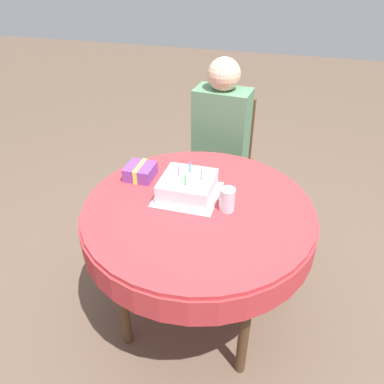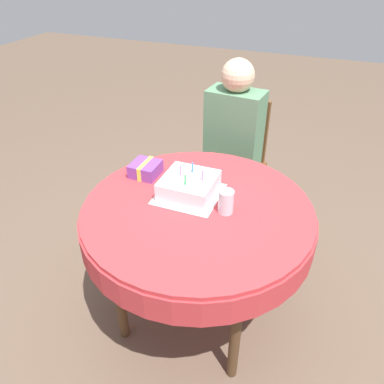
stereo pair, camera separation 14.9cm
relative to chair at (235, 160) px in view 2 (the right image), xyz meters
name	(u,v)px [view 2 (the right image)]	position (x,y,z in m)	size (l,w,h in m)	color
ground_plane	(197,308)	(0.06, -0.90, -0.50)	(12.00, 12.00, 0.00)	brown
dining_table	(197,221)	(0.06, -0.90, 0.15)	(1.10, 1.10, 0.73)	#BC3338
chair	(235,160)	(0.00, 0.00, 0.00)	(0.42, 0.42, 0.91)	brown
person	(233,135)	(-0.01, -0.09, 0.22)	(0.36, 0.32, 1.20)	#DBB293
napkin	(189,194)	(-0.01, -0.82, 0.23)	(0.30, 0.30, 0.00)	white
birthday_cake	(189,186)	(-0.01, -0.82, 0.28)	(0.25, 0.25, 0.15)	white
drinking_glass	(226,202)	(0.19, -0.89, 0.29)	(0.07, 0.07, 0.11)	silver
gift_box	(145,169)	(-0.30, -0.73, 0.27)	(0.14, 0.15, 0.08)	#753D99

